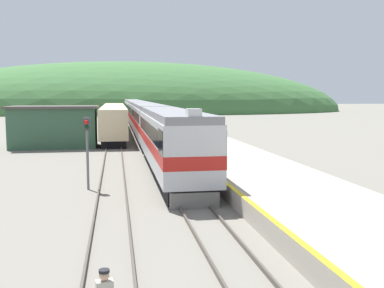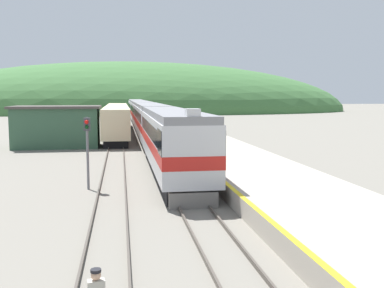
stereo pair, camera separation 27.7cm
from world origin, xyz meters
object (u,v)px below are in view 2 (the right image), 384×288
at_px(express_train_lead_car, 171,139).
at_px(signal_post_siding, 87,138).
at_px(carriage_second, 150,121).
at_px(carriage_third, 141,113).
at_px(carriage_fourth, 136,109).
at_px(siding_train, 117,119).

xyz_separation_m(express_train_lead_car, signal_post_siding, (-5.14, -4.08, 0.56)).
distance_m(carriage_second, carriage_third, 23.30).
height_order(express_train_lead_car, carriage_fourth, express_train_lead_car).
height_order(carriage_second, carriage_fourth, same).
xyz_separation_m(carriage_third, siding_train, (-3.83, -13.02, -0.33)).
bearing_deg(carriage_fourth, carriage_third, -90.00).
bearing_deg(carriage_fourth, siding_train, -96.01).
height_order(carriage_third, signal_post_siding, carriage_third).
distance_m(carriage_second, carriage_fourth, 46.60).
bearing_deg(express_train_lead_car, carriage_fourth, 90.00).
distance_m(carriage_third, siding_train, 13.58).
distance_m(carriage_third, signal_post_siding, 49.57).
bearing_deg(carriage_third, siding_train, -106.37).
xyz_separation_m(carriage_second, carriage_third, (0.00, 23.30, 0.00)).
height_order(carriage_second, signal_post_siding, carriage_second).
bearing_deg(express_train_lead_car, signal_post_siding, -141.61).
bearing_deg(express_train_lead_car, carriage_third, 90.00).
bearing_deg(carriage_second, carriage_fourth, 90.00).
xyz_separation_m(express_train_lead_car, carriage_fourth, (0.00, 68.52, -0.01)).
xyz_separation_m(carriage_third, carriage_fourth, (0.00, 23.30, 0.00)).
distance_m(carriage_third, carriage_fourth, 23.30).
bearing_deg(signal_post_siding, siding_train, 87.92).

